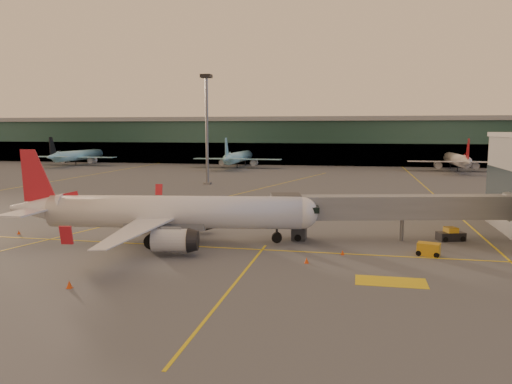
% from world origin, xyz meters
% --- Properties ---
extents(ground, '(600.00, 600.00, 0.00)m').
position_xyz_m(ground, '(0.00, 0.00, 0.00)').
color(ground, '#4C4F54').
rests_on(ground, ground).
extents(taxi_markings, '(100.12, 173.00, 0.01)m').
position_xyz_m(taxi_markings, '(-7.32, 44.49, 0.01)').
color(taxi_markings, yellow).
rests_on(taxi_markings, ground).
extents(terminal, '(400.00, 20.00, 17.60)m').
position_xyz_m(terminal, '(0.00, 141.79, 8.76)').
color(terminal, '#19382D').
rests_on(terminal, ground).
extents(mast_west_near, '(2.40, 2.40, 25.60)m').
position_xyz_m(mast_west_near, '(-20.00, 66.00, 14.86)').
color(mast_west_near, slate).
rests_on(mast_west_near, ground).
extents(distant_aircraft_row, '(290.00, 34.00, 13.00)m').
position_xyz_m(distant_aircraft_row, '(-21.00, 118.00, 0.00)').
color(distant_aircraft_row, '#89D2E6').
rests_on(distant_aircraft_row, ground).
extents(main_airplane, '(35.43, 32.09, 10.71)m').
position_xyz_m(main_airplane, '(-6.42, 5.74, 3.48)').
color(main_airplane, silver).
rests_on(main_airplane, ground).
extents(jet_bridge, '(31.43, 10.09, 5.48)m').
position_xyz_m(jet_bridge, '(21.54, 13.18, 3.76)').
color(jet_bridge, slate).
rests_on(jet_bridge, ground).
extents(catering_truck, '(5.52, 3.07, 4.05)m').
position_xyz_m(catering_truck, '(-12.33, 14.00, 2.30)').
color(catering_truck, '#A73F17').
rests_on(catering_truck, ground).
extents(gpu_cart, '(2.55, 1.94, 1.33)m').
position_xyz_m(gpu_cart, '(22.35, 6.00, 0.65)').
color(gpu_cart, gold).
rests_on(gpu_cart, ground).
extents(pushback_tug, '(3.42, 2.57, 1.57)m').
position_xyz_m(pushback_tug, '(25.87, 13.95, 0.64)').
color(pushback_tug, black).
rests_on(pushback_tug, ground).
extents(cone_nose, '(0.39, 0.39, 0.50)m').
position_xyz_m(cone_nose, '(13.63, 4.53, 0.24)').
color(cone_nose, '#DE420B').
rests_on(cone_nose, ground).
extents(cone_tail, '(0.39, 0.39, 0.49)m').
position_xyz_m(cone_tail, '(-26.28, 6.85, 0.24)').
color(cone_tail, '#DE420B').
rests_on(cone_tail, ground).
extents(cone_wing_right, '(0.51, 0.51, 0.64)m').
position_xyz_m(cone_wing_right, '(-8.05, -11.12, 0.31)').
color(cone_wing_right, '#DE420B').
rests_on(cone_wing_right, ground).
extents(cone_wing_left, '(0.44, 0.44, 0.56)m').
position_xyz_m(cone_wing_left, '(-7.74, 21.99, 0.27)').
color(cone_wing_left, '#DE420B').
rests_on(cone_wing_left, ground).
extents(cone_fwd, '(0.46, 0.46, 0.58)m').
position_xyz_m(cone_fwd, '(10.29, 0.51, 0.28)').
color(cone_fwd, '#DE420B').
rests_on(cone_fwd, ground).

